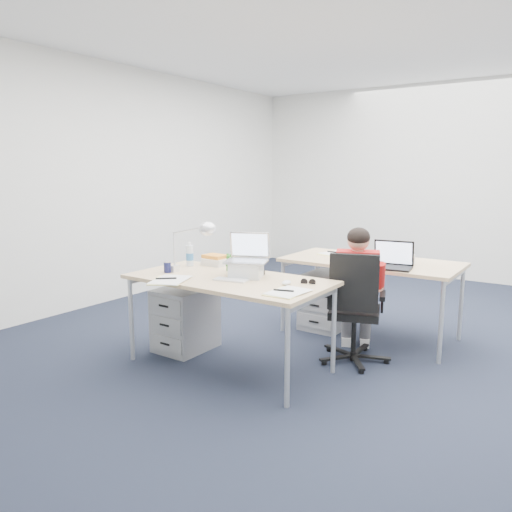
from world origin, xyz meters
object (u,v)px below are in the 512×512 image
at_px(wireless_keyboard, 231,280).
at_px(sunglasses, 308,282).
at_px(desk_near, 229,284).
at_px(drawer_pedestal_far, 326,300).
at_px(office_chair, 354,331).
at_px(computer_mouse, 286,283).
at_px(headphones, 252,271).
at_px(bear_figurine, 229,262).
at_px(can_koozie, 167,267).
at_px(cordless_phone, 190,258).
at_px(silver_laptop, 246,256).
at_px(desk_lamp, 187,246).
at_px(seated_person, 357,292).
at_px(drawer_pedestal_near, 186,319).
at_px(dark_laptop, 391,254).
at_px(desk_far, 371,265).
at_px(water_bottle, 190,254).
at_px(book_stack, 215,260).
at_px(far_cup, 412,259).

bearing_deg(wireless_keyboard, sunglasses, 12.84).
xyz_separation_m(desk_near, drawer_pedestal_far, (0.18, 1.36, -0.41)).
bearing_deg(office_chair, computer_mouse, -133.56).
distance_m(headphones, bear_figurine, 0.23).
distance_m(computer_mouse, can_koozie, 1.06).
bearing_deg(computer_mouse, cordless_phone, 160.96).
xyz_separation_m(silver_laptop, desk_lamp, (-0.47, -0.17, 0.06)).
distance_m(seated_person, drawer_pedestal_near, 1.50).
relative_size(computer_mouse, dark_laptop, 0.29).
xyz_separation_m(desk_lamp, dark_laptop, (1.30, 1.15, -0.11)).
xyz_separation_m(desk_near, desk_far, (0.64, 1.36, 0.00)).
height_order(office_chair, desk_lamp, desk_lamp).
height_order(desk_near, seated_person, seated_person).
bearing_deg(desk_near, desk_lamp, -169.34).
distance_m(drawer_pedestal_near, can_koozie, 0.55).
height_order(office_chair, wireless_keyboard, office_chair).
bearing_deg(water_bottle, office_chair, 18.24).
relative_size(drawer_pedestal_far, wireless_keyboard, 2.09).
relative_size(drawer_pedestal_near, bear_figurine, 3.75).
bearing_deg(desk_near, bear_figurine, 126.14).
height_order(desk_far, book_stack, book_stack).
relative_size(desk_near, computer_mouse, 15.98).
xyz_separation_m(silver_laptop, cordless_phone, (-0.69, 0.11, -0.10)).
bearing_deg(bear_figurine, headphones, 8.05).
height_order(headphones, book_stack, book_stack).
height_order(silver_laptop, can_koozie, silver_laptop).
relative_size(seated_person, drawer_pedestal_far, 2.01).
relative_size(can_koozie, bear_figurine, 0.66).
bearing_deg(far_cup, book_stack, -144.18).
bearing_deg(office_chair, sunglasses, -128.41).
xyz_separation_m(computer_mouse, far_cup, (0.50, 1.35, 0.03)).
height_order(seated_person, cordless_phone, seated_person).
relative_size(seated_person, wireless_keyboard, 4.19).
relative_size(drawer_pedestal_near, sunglasses, 4.78).
relative_size(water_bottle, sunglasses, 1.84).
bearing_deg(silver_laptop, drawer_pedestal_near, 157.08).
distance_m(book_stack, dark_laptop, 1.53).
distance_m(wireless_keyboard, sunglasses, 0.59).
relative_size(seated_person, dark_laptop, 3.25).
xyz_separation_m(silver_laptop, dark_laptop, (0.82, 0.98, -0.05)).
distance_m(silver_laptop, computer_mouse, 0.44).
bearing_deg(silver_laptop, dark_laptop, 27.52).
height_order(cordless_phone, sunglasses, cordless_phone).
xyz_separation_m(drawer_pedestal_far, can_koozie, (-0.73, -1.48, 0.50)).
relative_size(desk_far, drawer_pedestal_far, 2.91).
height_order(desk_far, cordless_phone, cordless_phone).
distance_m(bear_figurine, dark_laptop, 1.38).
relative_size(drawer_pedestal_far, bear_figurine, 3.75).
distance_m(drawer_pedestal_far, book_stack, 1.28).
distance_m(silver_laptop, sunglasses, 0.54).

